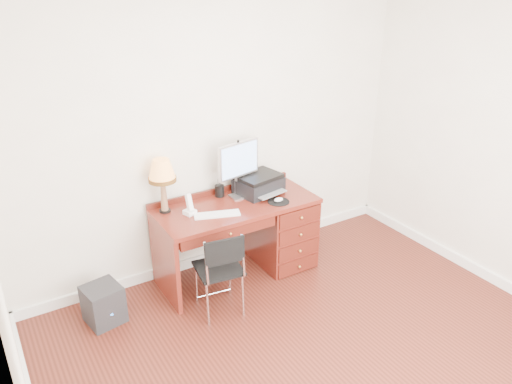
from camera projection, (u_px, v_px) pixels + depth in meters
ground at (328, 361)px, 3.79m from camera, size 4.00×4.00×0.00m
room_shell at (281, 311)px, 4.26m from camera, size 4.00×4.00×4.00m
desk at (265, 227)px, 4.87m from camera, size 1.50×0.67×0.75m
monitor at (239, 162)px, 4.61m from camera, size 0.46×0.19×0.53m
keyboard at (217, 214)px, 4.36m from camera, size 0.42×0.24×0.02m
mouse_pad at (279, 201)px, 4.61m from camera, size 0.20×0.20×0.04m
printer at (259, 184)px, 4.77m from camera, size 0.47×0.40×0.18m
leg_lamp at (162, 174)px, 4.28m from camera, size 0.24×0.24×0.49m
phone at (190, 208)px, 4.36m from camera, size 0.11×0.11×0.19m
pen_cup at (220, 191)px, 4.71m from camera, size 0.09×0.09×0.11m
chair at (222, 265)px, 4.13m from camera, size 0.42×0.42×0.78m
equipment_box at (103, 304)px, 4.16m from camera, size 0.33×0.33×0.33m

